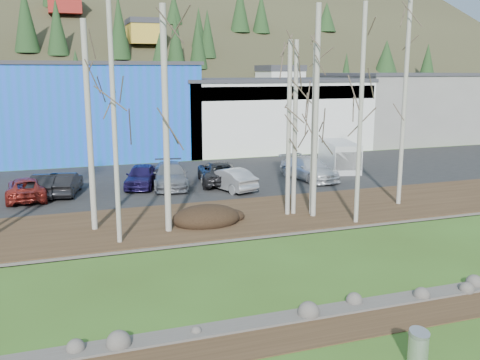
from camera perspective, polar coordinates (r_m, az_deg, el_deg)
name	(u,v)px	position (r m, az deg, el deg)	size (l,w,h in m)	color
dirt_strip	(347,325)	(17.00, 11.36, -14.96)	(80.00, 1.80, 0.03)	#382616
near_bank_rocks	(331,312)	(17.78, 9.68, -13.71)	(80.00, 0.80, 0.50)	#47423D
river	(280,268)	(21.16, 4.25, -9.35)	(80.00, 8.00, 0.90)	black
far_bank_rocks	(244,238)	(24.76, 0.44, -6.17)	(80.00, 0.80, 0.46)	#47423D
far_bank	(223,218)	(27.64, -1.81, -4.11)	(80.00, 7.00, 0.15)	#382616
parking_lot	(178,180)	(37.51, -6.65, 0.01)	(80.00, 14.00, 0.14)	black
building_blue	(75,110)	(50.04, -17.15, 7.19)	(20.40, 12.24, 8.30)	blue
building_white	(263,113)	(53.88, 2.52, 7.18)	(18.36, 12.24, 6.80)	silver
building_grey	(399,107)	(61.63, 16.59, 7.49)	(14.28, 12.24, 7.30)	slate
hillside	(96,9)	(95.74, -15.13, 17.17)	(160.00, 72.00, 35.00)	#2E2A1A
litter_bin	(418,350)	(15.26, 18.47, -16.78)	(0.52, 0.52, 0.90)	silver
dirt_mound	(206,217)	(26.47, -3.62, -3.91)	(3.41, 2.41, 0.67)	black
birch_2	(89,128)	(25.58, -15.79, 5.39)	(0.27, 0.27, 9.66)	#AEAB9D
birch_3	(114,119)	(23.22, -13.29, 6.32)	(0.21, 0.21, 10.79)	#AEAB9D
birch_4	(166,122)	(24.53, -7.93, 6.18)	(0.29, 0.29, 10.27)	#AEAB9D
birch_5	(295,129)	(27.61, 5.88, 5.41)	(0.23, 0.23, 8.91)	#AEAB9D
birch_6	(360,116)	(26.43, 12.73, 6.68)	(0.22, 0.22, 10.54)	#AEAB9D
birch_7	(316,113)	(27.21, 8.09, 7.06)	(0.27, 0.27, 10.61)	#AEAB9D
birch_8	(314,131)	(27.71, 7.88, 5.21)	(0.27, 0.27, 8.75)	#AEAB9D
birch_9	(405,91)	(30.80, 17.20, 9.05)	(0.24, 0.24, 12.62)	#AEAB9D
birch_10	(289,129)	(27.46, 5.23, 5.39)	(0.23, 0.23, 8.91)	#AEAB9D
car_1	(65,183)	(34.16, -18.16, -0.34)	(1.45, 4.17, 1.37)	black
car_2	(27,188)	(33.68, -21.76, -0.82)	(2.18, 4.72, 1.31)	#A02B22
car_3	(170,175)	(34.90, -7.47, 0.52)	(2.14, 5.27, 1.53)	gray
car_4	(141,176)	(35.07, -10.48, 0.43)	(1.75, 4.34, 1.48)	#21184F
car_5	(229,179)	(33.69, -1.19, 0.11)	(1.49, 4.27, 1.41)	#B8B8BA
car_6	(219,172)	(35.69, -2.30, 0.83)	(2.49, 5.39, 1.50)	#2C2B2E
car_7	(309,169)	(37.26, 7.38, 1.22)	(2.13, 5.25, 1.52)	silver
car_8	(47,185)	(34.17, -19.89, -0.46)	(1.45, 4.17, 1.37)	black
van_white	(340,156)	(40.99, 10.61, 2.49)	(3.11, 5.21, 2.13)	silver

